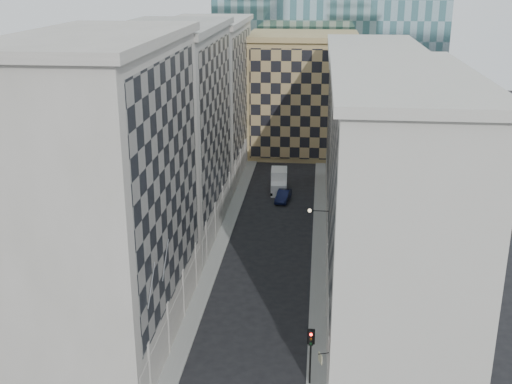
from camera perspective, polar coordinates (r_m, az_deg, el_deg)
The scene contains 14 objects.
sidewalk_west at distance 69.75m, azimuth -3.04°, elevation -4.37°, with size 1.50×100.00×0.15m, color gray.
sidewalk_east at distance 69.02m, azimuth 5.63°, elevation -4.70°, with size 1.50×100.00×0.15m, color gray.
bldg_left_a at distance 49.57m, azimuth -13.06°, elevation -0.18°, with size 10.80×22.80×23.70m.
bldg_left_b at distance 70.04m, azimuth -7.41°, elevation 5.31°, with size 10.80×22.80×22.70m.
bldg_left_c at distance 91.22m, azimuth -4.31°, elevation 8.27°, with size 10.80×22.80×21.70m.
bldg_right_a at distance 51.64m, azimuth 12.13°, elevation -1.10°, with size 10.80×26.80×20.70m.
bldg_right_b at distance 77.58m, azimuth 10.12°, elevation 5.39°, with size 10.80×28.80×19.70m.
tan_block at distance 102.83m, azimuth 4.13°, elevation 8.70°, with size 16.80×14.80×18.80m.
flagpoles_left at distance 45.21m, azimuth -8.65°, elevation -7.05°, with size 0.10×6.33×2.33m.
bracket_lamp at distance 61.16m, azimuth 4.96°, elevation -1.66°, with size 1.98×0.36×0.36m.
traffic_light at distance 45.75m, azimuth 4.89°, elevation -13.44°, with size 0.54×0.45×4.26m.
box_truck at distance 85.28m, azimuth 2.06°, elevation 0.89°, with size 2.34×5.25×2.83m.
dark_car at distance 81.63m, azimuth 2.44°, elevation -0.35°, with size 1.47×4.23×1.39m, color #0E1436.
shop_sign at distance 43.39m, azimuth 5.76°, elevation -14.44°, with size 0.72×0.63×0.73m.
Camera 1 is at (4.83, -33.27, 27.65)m, focal length 45.00 mm.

